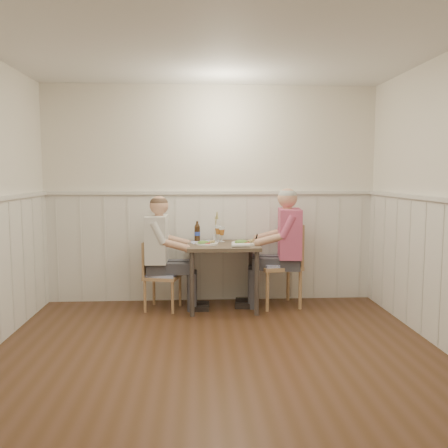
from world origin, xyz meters
name	(u,v)px	position (x,y,z in m)	size (l,w,h in m)	color
ground_plane	(220,375)	(0.00, 0.00, 0.00)	(4.50, 4.50, 0.00)	#4B2E19
room_shell	(220,177)	(0.00, 0.00, 1.52)	(4.04, 4.54, 2.60)	white
wainscot	(217,270)	(0.00, 0.69, 0.69)	(4.00, 4.49, 1.34)	white
dining_table	(223,253)	(0.12, 1.84, 0.64)	(0.81, 0.70, 0.75)	#4C4334
chair_right	(283,261)	(0.83, 1.92, 0.53)	(0.53, 0.53, 0.97)	#AA7758
chair_left	(158,272)	(-0.62, 1.84, 0.43)	(0.45, 0.45, 0.79)	#AA7758
man_in_pink	(285,257)	(0.85, 1.86, 0.59)	(0.69, 0.48, 1.41)	#3F3F47
diner_cream	(161,261)	(-0.59, 1.84, 0.55)	(0.62, 0.43, 1.32)	#3F3F47
plate_man	(244,242)	(0.36, 1.80, 0.78)	(0.31, 0.31, 0.08)	white
plate_diner	(206,243)	(-0.08, 1.81, 0.77)	(0.27, 0.27, 0.07)	white
beer_glass_a	(222,232)	(0.12, 2.02, 0.87)	(0.07, 0.07, 0.17)	silver
beer_glass_b	(218,231)	(0.08, 2.06, 0.88)	(0.08, 0.08, 0.19)	silver
beer_bottle	(197,232)	(-0.17, 2.07, 0.86)	(0.07, 0.07, 0.24)	#321F0F
rolled_napkin	(241,245)	(0.30, 1.58, 0.77)	(0.20, 0.07, 0.04)	white
grass_vase	(215,227)	(0.04, 2.10, 0.92)	(0.04, 0.04, 0.37)	silver
gingham_mat	(203,242)	(-0.10, 1.99, 0.75)	(0.36, 0.32, 0.01)	#5763BC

